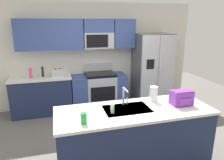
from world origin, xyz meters
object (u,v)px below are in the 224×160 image
(paper_towel_roll, at_px, (154,94))
(refrigerator, at_px, (152,69))
(range_oven, at_px, (99,90))
(sink_faucet, at_px, (124,95))
(soap_dispenser, at_px, (113,108))
(backpack, at_px, (182,97))
(toaster, at_px, (58,73))
(drink_cup_green, at_px, (84,118))
(pepper_mill, at_px, (43,72))
(bottle_pink, at_px, (31,73))

(paper_towel_roll, bearing_deg, refrigerator, 64.78)
(range_oven, xyz_separation_m, sink_faucet, (-0.04, -2.10, 0.62))
(range_oven, height_order, soap_dispenser, range_oven)
(soap_dispenser, distance_m, backpack, 1.10)
(soap_dispenser, height_order, backpack, backpack)
(toaster, relative_size, drink_cup_green, 1.07)
(refrigerator, relative_size, pepper_mill, 7.72)
(pepper_mill, distance_m, drink_cup_green, 2.59)
(range_oven, distance_m, bottle_pink, 1.68)
(paper_towel_roll, bearing_deg, backpack, -36.49)
(range_oven, distance_m, sink_faucet, 2.19)
(pepper_mill, bearing_deg, toaster, -8.47)
(range_oven, height_order, backpack, backpack)
(drink_cup_green, distance_m, backpack, 1.55)
(range_oven, height_order, drink_cup_green, drink_cup_green)
(range_oven, distance_m, soap_dispenser, 2.41)
(range_oven, relative_size, toaster, 4.86)
(range_oven, bearing_deg, backpack, -70.62)
(range_oven, xyz_separation_m, refrigerator, (1.41, -0.07, 0.48))
(drink_cup_green, height_order, soap_dispenser, drink_cup_green)
(toaster, bearing_deg, refrigerator, -0.47)
(refrigerator, height_order, soap_dispenser, refrigerator)
(toaster, distance_m, backpack, 2.89)
(range_oven, bearing_deg, sink_faucet, -91.02)
(refrigerator, bearing_deg, paper_towel_roll, -115.22)
(sink_faucet, relative_size, soap_dispenser, 1.66)
(bottle_pink, distance_m, drink_cup_green, 2.62)
(drink_cup_green, bearing_deg, pepper_mill, 103.38)
(range_oven, height_order, bottle_pink, bottle_pink)
(refrigerator, height_order, drink_cup_green, refrigerator)
(range_oven, bearing_deg, bottle_pink, -178.18)
(toaster, relative_size, sink_faucet, 0.99)
(bottle_pink, distance_m, sink_faucet, 2.57)
(toaster, xyz_separation_m, sink_faucet, (0.94, -2.05, 0.08))
(refrigerator, xyz_separation_m, paper_towel_roll, (-0.94, -1.99, 0.09))
(toaster, bearing_deg, range_oven, 3.06)
(sink_faucet, xyz_separation_m, paper_towel_roll, (0.51, 0.04, -0.05))
(sink_faucet, bearing_deg, range_oven, 88.98)
(bottle_pink, height_order, sink_faucet, sink_faucet)
(sink_faucet, bearing_deg, backpack, -14.10)
(refrigerator, height_order, toaster, refrigerator)
(bottle_pink, relative_size, drink_cup_green, 0.89)
(bottle_pink, bearing_deg, sink_faucet, -53.19)
(refrigerator, bearing_deg, range_oven, 177.07)
(sink_faucet, bearing_deg, paper_towel_roll, 4.60)
(pepper_mill, bearing_deg, refrigerator, -1.46)
(drink_cup_green, relative_size, backpack, 0.82)
(bottle_pink, xyz_separation_m, paper_towel_roll, (2.04, -2.01, 0.00))
(bottle_pink, bearing_deg, range_oven, 1.82)
(toaster, relative_size, soap_dispenser, 1.65)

